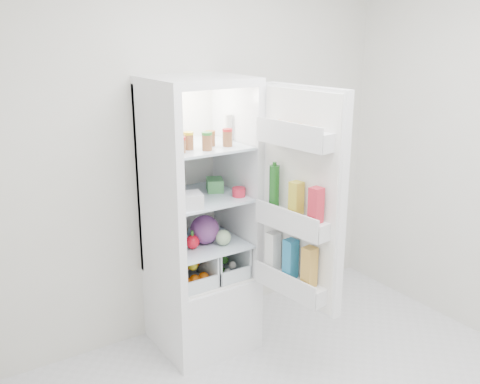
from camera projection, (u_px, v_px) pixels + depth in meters
room_walls at (366, 141)px, 2.40m from camera, size 3.02×3.02×2.61m
refrigerator at (197, 249)px, 3.56m from camera, size 0.60×0.60×1.80m
shelf_low at (202, 242)px, 3.49m from camera, size 0.49×0.53×0.01m
shelf_mid at (201, 197)px, 3.40m from camera, size 0.49×0.53×0.02m
shelf_top at (200, 146)px, 3.30m from camera, size 0.49×0.53×0.02m
crisper_left at (186, 265)px, 3.46m from camera, size 0.23×0.46×0.22m
crisper_right at (218, 256)px, 3.59m from camera, size 0.23×0.46×0.22m
condiment_jars at (203, 142)px, 3.17m from camera, size 0.38×0.16×0.08m
squeeze_bottle at (227, 128)px, 3.40m from camera, size 0.05×0.05×0.17m
tub_white at (190, 200)px, 3.15m from camera, size 0.17×0.17×0.09m
tin_red at (239, 192)px, 3.37m from camera, size 0.10×0.10×0.06m
tub_green at (215, 185)px, 3.48m from camera, size 0.15×0.17×0.08m
red_cabbage at (205, 230)px, 3.42m from camera, size 0.19×0.19×0.19m
bell_pepper at (192, 242)px, 3.35m from camera, size 0.09×0.09×0.09m
mushroom_bowl at (181, 237)px, 3.45m from camera, size 0.19×0.19×0.07m
salad_bag at (223, 238)px, 3.41m from camera, size 0.10×0.10×0.10m
citrus_pile at (190, 270)px, 3.42m from camera, size 0.20×0.24×0.16m
veg_pile at (219, 262)px, 3.60m from camera, size 0.16×0.30×0.10m
fridge_door at (299, 205)px, 3.10m from camera, size 0.24×0.60×1.30m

